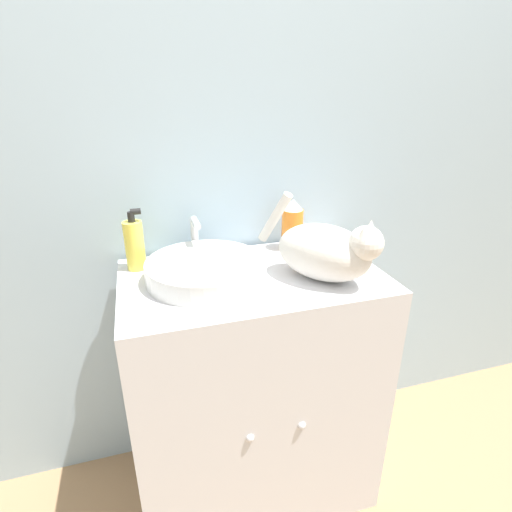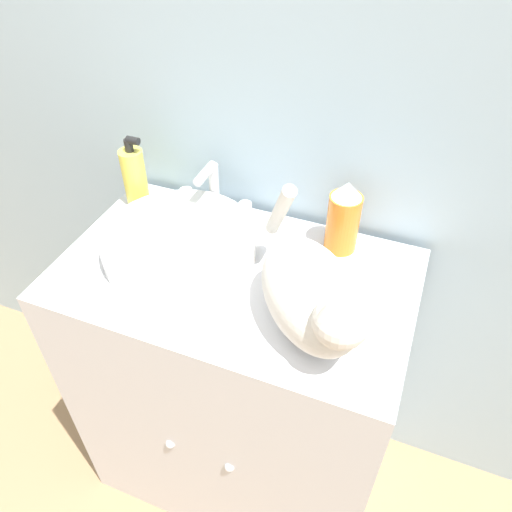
{
  "view_description": "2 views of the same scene",
  "coord_description": "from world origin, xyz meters",
  "views": [
    {
      "loc": [
        -0.3,
        -0.79,
        1.35
      ],
      "look_at": [
        0.0,
        0.2,
        0.92
      ],
      "focal_mm": 28.0,
      "sensor_mm": 36.0,
      "label": 1
    },
    {
      "loc": [
        0.33,
        -0.47,
        1.58
      ],
      "look_at": [
        0.06,
        0.2,
        0.94
      ],
      "focal_mm": 35.0,
      "sensor_mm": 36.0,
      "label": 2
    }
  ],
  "objects": [
    {
      "name": "vanity_cabinet",
      "position": [
        0.0,
        0.23,
        0.42
      ],
      "size": [
        0.76,
        0.48,
        0.84
      ],
      "color": "silver",
      "rests_on": "ground_plane"
    },
    {
      "name": "soap_bottle",
      "position": [
        -0.32,
        0.38,
        0.92
      ],
      "size": [
        0.06,
        0.06,
        0.19
      ],
      "color": "#EADB4C",
      "rests_on": "vanity_cabinet"
    },
    {
      "name": "sink_basin",
      "position": [
        -0.14,
        0.25,
        0.87
      ],
      "size": [
        0.34,
        0.34,
        0.06
      ],
      "color": "silver",
      "rests_on": "vanity_cabinet"
    },
    {
      "name": "faucet",
      "position": [
        -0.14,
        0.42,
        0.9
      ],
      "size": [
        0.19,
        0.1,
        0.14
      ],
      "color": "silver",
      "rests_on": "vanity_cabinet"
    },
    {
      "name": "wall_back",
      "position": [
        0.0,
        0.51,
        1.25
      ],
      "size": [
        6.0,
        0.05,
        2.5
      ],
      "color": "#9EB7C6",
      "rests_on": "ground_plane"
    },
    {
      "name": "spray_bottle",
      "position": [
        0.19,
        0.4,
        0.93
      ],
      "size": [
        0.07,
        0.07,
        0.17
      ],
      "color": "orange",
      "rests_on": "vanity_cabinet"
    },
    {
      "name": "cat",
      "position": [
        0.19,
        0.15,
        0.93
      ],
      "size": [
        0.3,
        0.33,
        0.24
      ],
      "rotation": [
        0.0,
        0.0,
        -0.87
      ],
      "color": "silver",
      "rests_on": "vanity_cabinet"
    }
  ]
}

